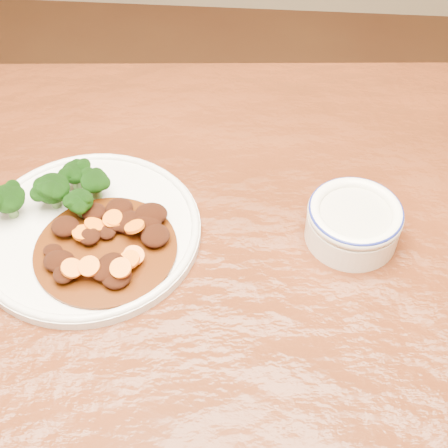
{
  "coord_description": "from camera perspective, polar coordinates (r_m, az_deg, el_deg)",
  "views": [
    {
      "loc": [
        0.06,
        -0.46,
        1.35
      ],
      "look_at": [
        0.01,
        0.06,
        0.77
      ],
      "focal_mm": 50.0,
      "sensor_mm": 36.0,
      "label": 1
    }
  ],
  "objects": [
    {
      "name": "dining_table",
      "position": [
        0.83,
        -1.35,
        -7.92
      ],
      "size": [
        1.57,
        1.02,
        0.75
      ],
      "rotation": [
        0.0,
        0.0,
        0.08
      ],
      "color": "#58240F",
      "rests_on": "ground"
    },
    {
      "name": "broccoli_florets",
      "position": [
        0.83,
        -15.12,
        3.05
      ],
      "size": [
        0.14,
        0.09,
        0.05
      ],
      "color": "#608A47",
      "rests_on": "dinner_plate"
    },
    {
      "name": "dip_bowl",
      "position": [
        0.79,
        11.76,
        0.25
      ],
      "size": [
        0.12,
        0.12,
        0.05
      ],
      "rotation": [
        0.0,
        0.0,
        0.25
      ],
      "color": "white",
      "rests_on": "dining_table"
    },
    {
      "name": "dinner_plate",
      "position": [
        0.81,
        -12.24,
        -0.61
      ],
      "size": [
        0.28,
        0.28,
        0.02
      ],
      "rotation": [
        0.0,
        0.0,
        0.39
      ],
      "color": "silver",
      "rests_on": "dining_table"
    },
    {
      "name": "mince_stew",
      "position": [
        0.78,
        -10.24,
        -1.49
      ],
      "size": [
        0.18,
        0.18,
        0.03
      ],
      "color": "#431B07",
      "rests_on": "dinner_plate"
    }
  ]
}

